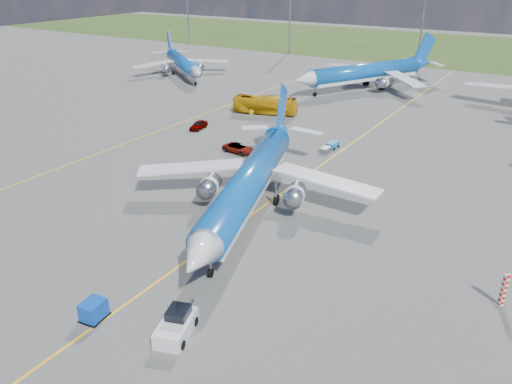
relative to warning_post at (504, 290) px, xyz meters
The scene contains 14 objects.
ground 27.24m from the warning_post, 162.90° to the right, with size 400.00×400.00×0.00m, color #555552.
grass_strip 144.37m from the warning_post, 100.38° to the left, with size 400.00×80.00×0.01m, color #2D4719.
taxiway_lines 32.52m from the warning_post, 142.66° to the left, with size 60.25×160.00×0.02m.
floodlight_masts 103.84m from the warning_post, 98.91° to the left, with size 202.20×0.50×22.70m.
warning_post is the anchor object (origin of this frame).
bg_jet_nw 100.82m from the warning_post, 144.60° to the left, with size 26.63×34.95×9.15m, color #0C51AB, non-canonical shape.
bg_jet_nnw 78.53m from the warning_post, 119.10° to the left, with size 31.65×41.54×10.88m, color #0C51AB, non-canonical shape.
main_airliner 26.90m from the warning_post, behind, with size 30.67×40.25×10.54m, color #0C51AB, non-canonical shape.
pushback_tug 26.17m from the warning_post, 140.21° to the right, with size 3.29×5.78×1.93m.
uld_container 32.76m from the warning_post, 144.91° to the right, with size 1.51×1.88×1.51m, color #0C40B2.
apron_bus 60.77m from the warning_post, 139.83° to the left, with size 2.80×11.95×3.33m, color #D59C0C.
service_car_a 56.68m from the warning_post, 153.94° to the left, with size 1.67×4.15×1.42m, color #999999.
service_car_b 43.00m from the warning_post, 154.04° to the left, with size 2.24×4.86×1.35m, color #999999.
baggage_tug_c 38.87m from the warning_post, 135.44° to the left, with size 1.34×4.42×0.98m.
Camera 1 is at (26.89, -30.79, 25.33)m, focal length 35.00 mm.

